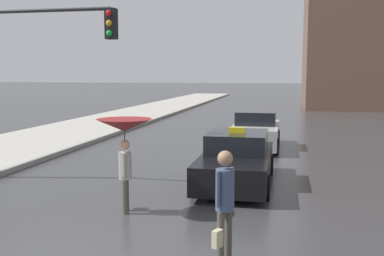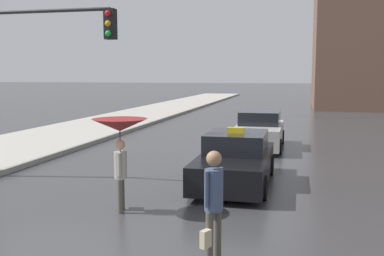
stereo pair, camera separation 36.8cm
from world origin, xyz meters
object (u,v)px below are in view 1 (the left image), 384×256
taxi (237,160)px  pedestrian_with_umbrella (125,134)px  sedan_red (256,131)px  pedestrian_man (225,198)px  traffic_light (38,54)px

taxi → pedestrian_with_umbrella: 3.88m
sedan_red → pedestrian_with_umbrella: size_ratio=2.12×
taxi → pedestrian_man: (0.36, -5.23, 0.40)m
taxi → pedestrian_with_umbrella: size_ratio=2.19×
taxi → traffic_light: size_ratio=0.89×
sedan_red → pedestrian_with_umbrella: 9.68m
sedan_red → pedestrian_man: 11.52m
sedan_red → pedestrian_man: size_ratio=2.41×
traffic_light → pedestrian_man: bearing=-37.8°
sedan_red → traffic_light: size_ratio=0.87×
traffic_light → taxi: bearing=7.4°
pedestrian_with_umbrella → pedestrian_man: bearing=-144.9°
sedan_red → traffic_light: bearing=51.4°
sedan_red → traffic_light: (-5.57, -6.99, 2.86)m
pedestrian_with_umbrella → pedestrian_man: size_ratio=1.13×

